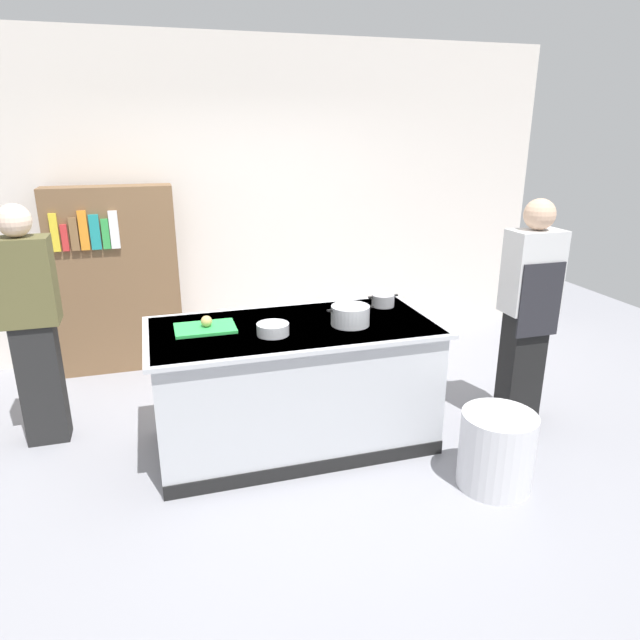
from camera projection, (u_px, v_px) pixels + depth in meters
name	position (u px, v px, depth m)	size (l,w,h in m)	color
ground_plane	(295.00, 441.00, 4.17)	(10.00, 10.00, 0.00)	gray
back_wall	(241.00, 200.00, 5.59)	(6.40, 0.12, 3.00)	silver
counter_island	(294.00, 383.00, 4.02)	(1.98, 0.98, 0.90)	#B7BABF
cutting_board	(205.00, 328.00, 3.79)	(0.40, 0.28, 0.02)	green
onion	(206.00, 321.00, 3.78)	(0.08, 0.08, 0.08)	tan
stock_pot	(350.00, 315.00, 3.87)	(0.33, 0.26, 0.14)	#B7BABF
sauce_pan	(383.00, 300.00, 4.28)	(0.24, 0.17, 0.09)	#99999E
mixing_bowl	(273.00, 329.00, 3.69)	(0.21, 0.21, 0.08)	#B7BABF
trash_bin	(496.00, 450.00, 3.59)	(0.47, 0.47, 0.50)	silver
person_chef	(528.00, 310.00, 4.17)	(0.38, 0.25, 1.72)	black
person_guest	(31.00, 322.00, 3.91)	(0.38, 0.24, 1.72)	black
bookshelf	(117.00, 280.00, 5.19)	(1.10, 0.31, 1.70)	brown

